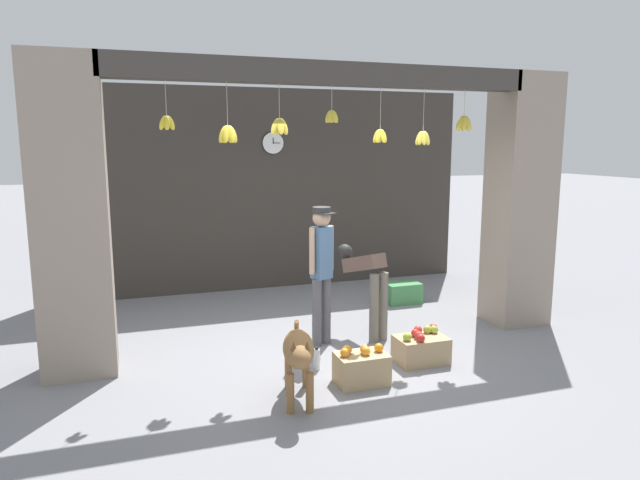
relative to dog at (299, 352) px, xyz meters
The scene contains 13 objects.
ground_plane 1.37m from the dog, 56.39° to the left, with size 60.00×60.00×0.00m, color gray.
shop_back_wall 4.37m from the dog, 80.26° to the left, with size 6.54×0.12×3.14m, color #38332D.
shop_pillar_left 2.60m from the dog, 144.18° to the left, with size 0.70×0.60×3.14m, color gray.
shop_pillar_right 3.77m from the dog, 22.41° to the left, with size 0.70×0.60×3.14m, color gray.
storefront_awning 2.87m from the dog, 58.54° to the left, with size 4.64×0.28×0.88m.
dog is the anchor object (origin of this frame).
shopkeeper 1.57m from the dog, 63.46° to the left, with size 0.32×0.30×1.60m.
worker_stooping 1.95m from the dog, 48.73° to the left, with size 0.41×0.80×1.06m.
fruit_crate_oranges 0.77m from the dog, 15.23° to the left, with size 0.49×0.33×0.38m.
fruit_crate_apples 1.60m from the dog, 18.07° to the left, with size 0.53×0.37×0.36m.
produce_box_green 3.53m from the dog, 48.11° to the left, with size 0.51×0.33×0.29m, color #42844C.
water_bottle 0.83m from the dog, 59.35° to the left, with size 0.07×0.07×0.24m.
wall_clock 4.55m from the dog, 78.87° to the left, with size 0.35×0.03×0.35m.
Camera 1 is at (-2.07, -5.71, 2.30)m, focal length 32.00 mm.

